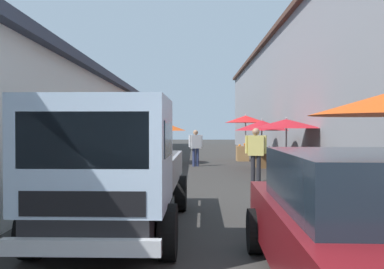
# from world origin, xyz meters

# --- Properties ---
(ground) EXTENTS (90.00, 90.00, 0.00)m
(ground) POSITION_xyz_m (13.50, 0.00, 0.00)
(ground) COLOR #33302D
(building_left_whitewash) EXTENTS (49.80, 7.50, 3.59)m
(building_left_whitewash) POSITION_xyz_m (15.75, 7.21, 1.80)
(building_left_whitewash) COLOR silver
(building_left_whitewash) RESTS_ON ground
(building_right_concrete) EXTENTS (49.80, 7.50, 7.03)m
(building_right_concrete) POSITION_xyz_m (15.75, -7.21, 3.52)
(building_right_concrete) COLOR gray
(building_right_concrete) RESTS_ON ground
(fruit_stall_near_right) EXTENTS (2.30, 2.30, 2.10)m
(fruit_stall_near_right) POSITION_xyz_m (14.91, -2.26, 1.56)
(fruit_stall_near_right) COLOR #9E9EA3
(fruit_stall_near_right) RESTS_ON ground
(fruit_stall_far_left) EXTENTS (2.60, 2.60, 2.10)m
(fruit_stall_far_left) POSITION_xyz_m (12.56, -2.73, 1.66)
(fruit_stall_far_left) COLOR #9E9EA3
(fruit_stall_far_left) RESTS_ON ground
(fruit_stall_mid_lane) EXTENTS (2.15, 2.15, 2.43)m
(fruit_stall_mid_lane) POSITION_xyz_m (18.80, -2.02, 1.88)
(fruit_stall_mid_lane) COLOR #9E9EA3
(fruit_stall_mid_lane) RESTS_ON ground
(fruit_stall_near_left) EXTENTS (2.61, 2.61, 2.14)m
(fruit_stall_near_left) POSITION_xyz_m (17.03, 2.35, 1.66)
(fruit_stall_near_left) COLOR #9E9EA3
(fruit_stall_near_left) RESTS_ON ground
(hatchback_car) EXTENTS (3.97, 2.03, 1.45)m
(hatchback_car) POSITION_xyz_m (1.77, -0.99, 0.74)
(hatchback_car) COLOR #600F14
(hatchback_car) RESTS_ON ground
(delivery_truck) EXTENTS (4.96, 2.05, 2.08)m
(delivery_truck) POSITION_xyz_m (3.57, 1.84, 1.04)
(delivery_truck) COLOR black
(delivery_truck) RESTS_ON ground
(vendor_by_crates) EXTENTS (0.29, 0.66, 1.70)m
(vendor_by_crates) POSITION_xyz_m (10.31, -1.28, 0.99)
(vendor_by_crates) COLOR #232328
(vendor_by_crates) RESTS_ON ground
(vendor_in_shade) EXTENTS (0.34, 0.62, 1.62)m
(vendor_in_shade) POSITION_xyz_m (15.63, 0.58, 0.93)
(vendor_in_shade) COLOR navy
(vendor_in_shade) RESTS_ON ground
(parked_scooter) EXTENTS (1.68, 0.51, 1.14)m
(parked_scooter) POSITION_xyz_m (15.70, 1.99, 0.45)
(parked_scooter) COLOR black
(parked_scooter) RESTS_ON ground
(plastic_stool) EXTENTS (0.30, 0.30, 0.43)m
(plastic_stool) POSITION_xyz_m (13.33, 2.89, 0.33)
(plastic_stool) COLOR #1E8C3F
(plastic_stool) RESTS_ON ground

